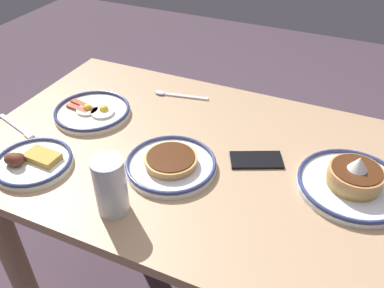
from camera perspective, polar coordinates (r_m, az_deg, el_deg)
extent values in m
cube|color=tan|center=(1.16, 2.23, -2.23)|extent=(1.36, 0.80, 0.03)
cylinder|color=#947657|center=(1.83, -11.37, -1.26)|extent=(0.08, 0.08, 0.72)
cylinder|color=#947657|center=(1.53, -23.97, -13.83)|extent=(0.08, 0.08, 0.72)
cylinder|color=silver|center=(1.36, -13.78, 4.26)|extent=(0.24, 0.24, 0.01)
torus|color=navy|center=(1.35, -13.85, 4.69)|extent=(0.24, 0.24, 0.01)
cylinder|color=white|center=(1.33, -12.44, 4.35)|extent=(0.07, 0.07, 0.01)
sphere|color=yellow|center=(1.34, -12.25, 4.77)|extent=(0.03, 0.03, 0.03)
cylinder|color=white|center=(1.36, -14.49, 4.66)|extent=(0.07, 0.07, 0.01)
sphere|color=yellow|center=(1.36, -14.48, 4.91)|extent=(0.03, 0.03, 0.03)
cube|color=#943A21|center=(1.39, -15.11, 5.33)|extent=(0.10, 0.04, 0.01)
cube|color=#A0432E|center=(1.37, -15.72, 4.82)|extent=(0.09, 0.03, 0.01)
cylinder|color=white|center=(1.11, -2.95, -3.12)|extent=(0.25, 0.25, 0.01)
torus|color=navy|center=(1.10, -2.97, -2.64)|extent=(0.25, 0.25, 0.01)
cylinder|color=tan|center=(1.10, -2.97, -2.60)|extent=(0.14, 0.14, 0.01)
cylinder|color=gold|center=(1.09, -2.99, -2.11)|extent=(0.14, 0.14, 0.01)
cylinder|color=#4C2814|center=(1.08, -3.00, -1.80)|extent=(0.13, 0.13, 0.00)
cylinder|color=white|center=(1.12, 21.52, -5.54)|extent=(0.28, 0.28, 0.01)
torus|color=navy|center=(1.11, 21.65, -5.08)|extent=(0.28, 0.28, 0.01)
cylinder|color=gold|center=(1.11, 21.66, -5.04)|extent=(0.13, 0.13, 0.01)
cylinder|color=gold|center=(1.11, 21.80, -4.58)|extent=(0.14, 0.14, 0.01)
cylinder|color=tan|center=(1.10, 21.94, -4.11)|extent=(0.14, 0.14, 0.01)
cylinder|color=#D99452|center=(1.09, 22.08, -3.63)|extent=(0.14, 0.14, 0.01)
cylinder|color=#4C2814|center=(1.09, 22.17, -3.33)|extent=(0.12, 0.12, 0.00)
cone|color=white|center=(1.07, 22.41, -2.53)|extent=(0.05, 0.05, 0.04)
cylinder|color=white|center=(1.19, -21.33, -2.65)|extent=(0.21, 0.21, 0.01)
torus|color=navy|center=(1.18, -21.46, -2.20)|extent=(0.21, 0.21, 0.01)
cube|color=gold|center=(1.18, -20.27, -1.67)|extent=(0.10, 0.06, 0.02)
ellipsoid|color=#572D29|center=(1.19, -23.17, -1.79)|extent=(0.04, 0.03, 0.03)
ellipsoid|color=brown|center=(1.18, -23.67, -2.02)|extent=(0.05, 0.04, 0.04)
ellipsoid|color=brown|center=(1.19, -23.79, -2.08)|extent=(0.04, 0.03, 0.03)
ellipsoid|color=brown|center=(1.19, -23.30, -2.18)|extent=(0.03, 0.02, 0.02)
ellipsoid|color=brown|center=(1.19, -24.05, -2.00)|extent=(0.04, 0.03, 0.03)
cylinder|color=silver|center=(0.96, -11.37, -5.81)|extent=(0.08, 0.08, 0.15)
cylinder|color=black|center=(0.98, -11.22, -6.77)|extent=(0.07, 0.07, 0.10)
cube|color=black|center=(1.14, 9.02, -2.22)|extent=(0.16, 0.13, 0.01)
cube|color=silver|center=(1.27, -25.01, -1.29)|extent=(0.03, 0.01, 0.00)
cube|color=silver|center=(1.27, -24.89, -1.13)|extent=(0.03, 0.01, 0.00)
cube|color=silver|center=(1.28, -24.77, -0.96)|extent=(0.03, 0.01, 0.00)
cube|color=silver|center=(1.28, -24.65, -0.80)|extent=(0.03, 0.01, 0.00)
cube|color=silver|center=(1.38, -23.55, 2.39)|extent=(0.18, 0.07, 0.01)
cube|color=silver|center=(1.31, -22.20, 0.95)|extent=(0.03, 0.01, 0.00)
cube|color=silver|center=(1.32, -21.98, 1.07)|extent=(0.03, 0.01, 0.00)
cube|color=silver|center=(1.32, -21.76, 1.19)|extent=(0.03, 0.01, 0.00)
cube|color=silver|center=(1.32, -21.55, 1.30)|extent=(0.03, 0.01, 0.00)
cube|color=silver|center=(1.42, -1.28, 6.75)|extent=(0.18, 0.05, 0.01)
ellipsoid|color=silver|center=(1.44, -4.45, 7.21)|extent=(0.04, 0.03, 0.01)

